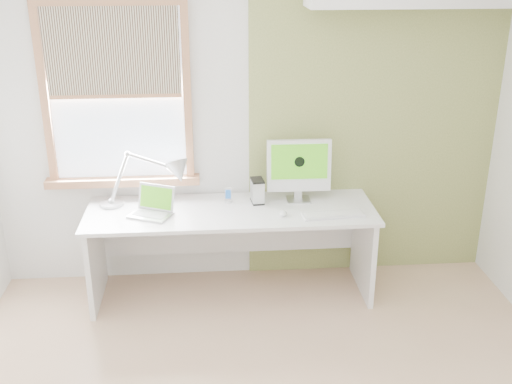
{
  "coord_description": "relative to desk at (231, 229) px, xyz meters",
  "views": [
    {
      "loc": [
        -0.32,
        -2.92,
        2.58
      ],
      "look_at": [
        0.0,
        1.05,
        1.0
      ],
      "focal_mm": 43.19,
      "sensor_mm": 36.0,
      "label": 1
    }
  ],
  "objects": [
    {
      "name": "external_drive",
      "position": [
        0.21,
        0.07,
        0.29
      ],
      "size": [
        0.11,
        0.16,
        0.19
      ],
      "color": "silver",
      "rests_on": "desk"
    },
    {
      "name": "desk_lamp",
      "position": [
        -0.49,
        0.12,
        0.42
      ],
      "size": [
        0.77,
        0.31,
        0.43
      ],
      "color": "silver",
      "rests_on": "desk"
    },
    {
      "name": "room",
      "position": [
        0.17,
        -1.44,
        0.77
      ],
      "size": [
        4.04,
        3.54,
        2.64
      ],
      "color": "tan",
      "rests_on": "ground"
    },
    {
      "name": "laptop",
      "position": [
        -0.58,
        -0.09,
        0.25
      ],
      "size": [
        0.37,
        0.34,
        0.21
      ],
      "color": "silver",
      "rests_on": "desk"
    },
    {
      "name": "accent_wall",
      "position": [
        1.17,
        0.3,
        0.77
      ],
      "size": [
        2.0,
        0.02,
        2.6
      ],
      "primitive_type": "cube",
      "color": "olive",
      "rests_on": "room"
    },
    {
      "name": "imac",
      "position": [
        0.54,
        0.1,
        0.47
      ],
      "size": [
        0.5,
        0.16,
        0.49
      ],
      "color": "silver",
      "rests_on": "desk"
    },
    {
      "name": "mouse",
      "position": [
        0.38,
        -0.2,
        0.21
      ],
      "size": [
        0.07,
        0.11,
        0.03
      ],
      "primitive_type": "ellipsoid",
      "rotation": [
        0.0,
        0.0,
        -0.11
      ],
      "color": "white",
      "rests_on": "desk"
    },
    {
      "name": "window",
      "position": [
        -0.83,
        0.27,
        1.01
      ],
      "size": [
        1.2,
        0.14,
        1.42
      ],
      "color": "#A36741",
      "rests_on": "room"
    },
    {
      "name": "phone_dock",
      "position": [
        -0.01,
        0.09,
        0.23
      ],
      "size": [
        0.07,
        0.07,
        0.12
      ],
      "color": "silver",
      "rests_on": "desk"
    },
    {
      "name": "keyboard",
      "position": [
        0.75,
        -0.24,
        0.21
      ],
      "size": [
        0.47,
        0.17,
        0.02
      ],
      "color": "white",
      "rests_on": "desk"
    },
    {
      "name": "desk",
      "position": [
        0.0,
        0.0,
        0.0
      ],
      "size": [
        2.2,
        0.7,
        0.73
      ],
      "color": "white",
      "rests_on": "room"
    }
  ]
}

